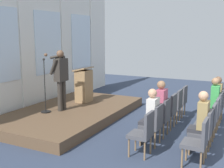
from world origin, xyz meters
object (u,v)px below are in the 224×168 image
object	(u,v)px
mic_stand	(45,101)
audience_r0_c2	(159,106)
chair_r0_c1	(154,122)
chair_r1_c1	(204,130)
audience_r0_c1	(151,114)
chair_r0_c5	(181,99)
speaker	(61,76)
chair_r0_c2	(162,115)
chair_r1_c5	(218,103)
audience_r1_c4	(213,100)
chair_r1_c3	(212,114)
chair_r0_c4	(176,104)
lectern	(84,85)
chair_r0_c3	(169,109)
chair_r0_c0	(144,131)
chair_r1_c4	(216,108)
audience_r1_c5	(216,96)
audience_r1_c1	(201,119)
chair_r1_c2	(209,121)
chair_r1_c0	(198,140)

from	to	relation	value
mic_stand	audience_r0_c2	xyz separation A→B (m)	(0.33, -3.26, 0.16)
chair_r0_c1	chair_r1_c1	world-z (taller)	same
audience_r0_c1	chair_r0_c5	distance (m)	2.60
speaker	chair_r0_c2	size ratio (longest dim) A/B	1.88
chair_r0_c2	chair_r1_c5	xyz separation A→B (m)	(1.94, -1.08, 0.00)
chair_r0_c2	audience_r1_c4	distance (m)	1.65
chair_r0_c2	chair_r1_c1	distance (m)	1.26
chair_r1_c3	audience_r1_c4	xyz separation A→B (m)	(0.65, 0.08, 0.22)
mic_stand	audience_r0_c1	bearing A→B (deg)	-95.64
chair_r0_c4	chair_r1_c3	xyz separation A→B (m)	(-0.65, -1.08, 0.00)
lectern	chair_r0_c3	world-z (taller)	lectern
audience_r0_c1	chair_r1_c3	distance (m)	1.75
chair_r0_c1	chair_r0_c0	bearing A→B (deg)	180.00
chair_r1_c4	audience_r1_c4	world-z (taller)	audience_r1_c4
chair_r0_c3	audience_r1_c5	xyz separation A→B (m)	(1.29, -1.00, 0.19)
chair_r0_c1	audience_r1_c1	world-z (taller)	audience_r1_c1
chair_r0_c0	chair_r1_c4	size ratio (longest dim) A/B	1.00
lectern	chair_r0_c2	xyz separation A→B (m)	(-1.29, -3.06, -0.29)
chair_r1_c1	chair_r1_c5	distance (m)	2.59
chair_r0_c4	chair_r1_c1	xyz separation A→B (m)	(-1.94, -1.08, 0.00)
audience_r0_c1	chair_r1_c5	world-z (taller)	audience_r0_c1
chair_r0_c0	chair_r0_c3	size ratio (longest dim) A/B	1.00
lectern	chair_r0_c2	distance (m)	3.34
chair_r1_c4	chair_r0_c3	bearing A→B (deg)	120.92
chair_r0_c3	chair_r1_c4	size ratio (longest dim) A/B	1.00
chair_r0_c4	chair_r1_c1	size ratio (longest dim) A/B	1.00
mic_stand	chair_r1_c2	bearing A→B (deg)	-85.78
chair_r1_c3	mic_stand	bearing A→B (deg)	102.43
chair_r0_c0	chair_r1_c4	world-z (taller)	same
chair_r1_c0	audience_r1_c5	size ratio (longest dim) A/B	0.72
mic_stand	audience_r0_c1	distance (m)	3.27
mic_stand	lectern	distance (m)	1.66
speaker	chair_r0_c4	size ratio (longest dim) A/B	1.88
chair_r1_c3	audience_r1_c5	bearing A→B (deg)	3.64
chair_r0_c3	audience_r1_c5	distance (m)	1.65
chair_r0_c5	chair_r0_c4	bearing A→B (deg)	180.00
chair_r0_c2	chair_r1_c3	xyz separation A→B (m)	(0.65, -1.08, 0.00)
lectern	chair_r0_c4	bearing A→B (deg)	-89.97
speaker	mic_stand	bearing A→B (deg)	146.79
chair_r1_c1	audience_r1_c1	xyz separation A→B (m)	(0.00, 0.08, 0.21)
audience_r0_c2	chair_r0_c3	bearing A→B (deg)	-6.88
chair_r0_c4	chair_r0_c5	xyz separation A→B (m)	(0.65, 0.00, 0.00)
chair_r1_c5	audience_r1_c5	world-z (taller)	audience_r1_c5
chair_r1_c5	chair_r0_c4	bearing A→B (deg)	120.92
chair_r1_c2	chair_r1_c4	distance (m)	1.29
chair_r1_c0	chair_r1_c4	distance (m)	2.59
chair_r1_c4	audience_r1_c5	size ratio (longest dim) A/B	0.72
chair_r0_c2	chair_r1_c0	bearing A→B (deg)	-140.15
chair_r0_c1	chair_r1_c2	world-z (taller)	same
chair_r0_c4	chair_r1_c3	distance (m)	1.26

